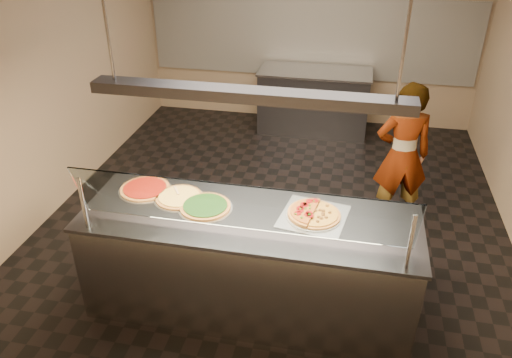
% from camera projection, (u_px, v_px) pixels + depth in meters
% --- Properties ---
extents(ground, '(5.00, 6.00, 0.02)m').
position_uv_depth(ground, '(274.00, 220.00, 5.59)').
color(ground, black).
rests_on(ground, ground).
extents(wall_back, '(5.00, 0.02, 3.00)m').
position_uv_depth(wall_back, '(311.00, 23.00, 7.39)').
color(wall_back, '#917E5E').
rests_on(wall_back, ground).
extents(wall_front, '(5.00, 0.02, 3.00)m').
position_uv_depth(wall_front, '(168.00, 314.00, 2.28)').
color(wall_front, '#917E5E').
rests_on(wall_front, ground).
extents(wall_left, '(0.02, 6.00, 3.00)m').
position_uv_depth(wall_left, '(44.00, 75.00, 5.28)').
color(wall_left, '#917E5E').
rests_on(wall_left, ground).
extents(tile_band, '(4.90, 0.02, 1.20)m').
position_uv_depth(tile_band, '(310.00, 37.00, 7.47)').
color(tile_band, silver).
rests_on(tile_band, wall_back).
extents(serving_counter, '(2.72, 0.94, 0.93)m').
position_uv_depth(serving_counter, '(250.00, 262.00, 4.21)').
color(serving_counter, '#B7B7BC').
rests_on(serving_counter, ground).
extents(sneeze_guard, '(2.48, 0.18, 0.54)m').
position_uv_depth(sneeze_guard, '(239.00, 208.00, 3.54)').
color(sneeze_guard, '#B7B7BC').
rests_on(sneeze_guard, serving_counter).
extents(perforated_tray, '(0.58, 0.58, 0.01)m').
position_uv_depth(perforated_tray, '(314.00, 215.00, 3.98)').
color(perforated_tray, silver).
rests_on(perforated_tray, serving_counter).
extents(half_pizza_pepperoni, '(0.27, 0.44, 0.05)m').
position_uv_depth(half_pizza_pepperoni, '(301.00, 211.00, 3.98)').
color(half_pizza_pepperoni, '#975A27').
rests_on(half_pizza_pepperoni, perforated_tray).
extents(half_pizza_sausage, '(0.27, 0.44, 0.04)m').
position_uv_depth(half_pizza_sausage, '(326.00, 215.00, 3.95)').
color(half_pizza_sausage, '#975A27').
rests_on(half_pizza_sausage, perforated_tray).
extents(pizza_spinach, '(0.45, 0.45, 0.03)m').
position_uv_depth(pizza_spinach, '(205.00, 206.00, 4.08)').
color(pizza_spinach, silver).
rests_on(pizza_spinach, serving_counter).
extents(pizza_cheese, '(0.42, 0.42, 0.03)m').
position_uv_depth(pizza_cheese, '(179.00, 197.00, 4.21)').
color(pizza_cheese, silver).
rests_on(pizza_cheese, serving_counter).
extents(pizza_tomato, '(0.45, 0.45, 0.03)m').
position_uv_depth(pizza_tomato, '(145.00, 188.00, 4.33)').
color(pizza_tomato, silver).
rests_on(pizza_tomato, serving_counter).
extents(pizza_spatula, '(0.27, 0.19, 0.02)m').
position_uv_depth(pizza_spatula, '(182.00, 192.00, 4.25)').
color(pizza_spatula, '#B7B7BC').
rests_on(pizza_spatula, pizza_spinach).
extents(prep_table, '(1.64, 0.74, 0.93)m').
position_uv_depth(prep_table, '(314.00, 101.00, 7.49)').
color(prep_table, '#3E3E43').
rests_on(prep_table, ground).
extents(worker, '(0.65, 0.49, 1.60)m').
position_uv_depth(worker, '(402.00, 156.00, 5.20)').
color(worker, '#302D37').
rests_on(worker, ground).
extents(heat_lamp_housing, '(2.30, 0.18, 0.08)m').
position_uv_depth(heat_lamp_housing, '(248.00, 95.00, 3.48)').
color(heat_lamp_housing, '#3E3E43').
rests_on(heat_lamp_housing, ceiling).
extents(lamp_rod_left, '(0.02, 0.02, 1.01)m').
position_uv_depth(lamp_rod_left, '(104.00, 8.00, 3.38)').
color(lamp_rod_left, '#B7B7BC').
rests_on(lamp_rod_left, ceiling).
extents(lamp_rod_right, '(0.02, 0.02, 1.01)m').
position_uv_depth(lamp_rod_right, '(408.00, 21.00, 3.03)').
color(lamp_rod_right, '#B7B7BC').
rests_on(lamp_rod_right, ceiling).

